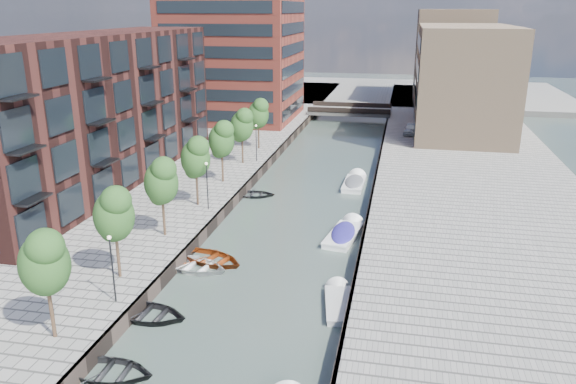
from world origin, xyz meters
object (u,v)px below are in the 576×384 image
(tree_1, at_px, (114,212))
(sloop_3, at_px, (194,269))
(tree_3, at_px, (195,156))
(car, at_px, (411,129))
(tree_2, at_px, (161,180))
(tree_6, at_px, (258,113))
(bridge, at_px, (350,111))
(motorboat_3, at_px, (345,233))
(sloop_2, at_px, (212,262))
(motorboat_2, at_px, (339,302))
(tree_4, at_px, (221,138))
(tree_5, at_px, (242,124))
(sloop_4, at_px, (254,196))
(sloop_1, at_px, (148,318))
(motorboat_4, at_px, (355,183))
(sloop_0, at_px, (109,376))
(tree_0, at_px, (44,260))

(tree_1, distance_m, sloop_3, 7.38)
(tree_3, relative_size, car, 1.39)
(tree_2, xyz_separation_m, tree_6, (0.00, 28.00, 0.00))
(bridge, height_order, motorboat_3, bridge)
(tree_2, distance_m, tree_3, 7.00)
(sloop_2, distance_m, motorboat_3, 11.03)
(tree_3, relative_size, motorboat_2, 1.23)
(tree_4, bearing_deg, tree_5, 90.00)
(tree_4, bearing_deg, sloop_4, -16.11)
(tree_1, relative_size, tree_3, 1.00)
(tree_5, distance_m, sloop_4, 10.18)
(tree_6, distance_m, sloop_1, 38.29)
(sloop_4, bearing_deg, sloop_2, 175.99)
(sloop_1, bearing_deg, tree_3, 14.67)
(tree_6, bearing_deg, sloop_2, -81.79)
(bridge, distance_m, motorboat_4, 35.61)
(tree_5, height_order, sloop_4, tree_5)
(sloop_1, relative_size, motorboat_2, 1.01)
(tree_3, height_order, motorboat_3, tree_3)
(tree_3, height_order, sloop_3, tree_3)
(motorboat_3, bearing_deg, sloop_3, -139.84)
(bridge, relative_size, sloop_0, 2.84)
(sloop_0, bearing_deg, sloop_3, -0.37)
(car, bearing_deg, bridge, 130.25)
(car, bearing_deg, motorboat_4, -98.67)
(sloop_0, distance_m, motorboat_3, 22.21)
(tree_0, distance_m, sloop_3, 12.52)
(tree_5, xyz_separation_m, motorboat_3, (13.03, -16.11, -5.08))
(bridge, xyz_separation_m, sloop_1, (-5.40, -63.79, -1.39))
(bridge, distance_m, sloop_4, 41.32)
(sloop_1, bearing_deg, tree_0, 147.85)
(tree_4, bearing_deg, motorboat_2, -55.16)
(tree_3, bearing_deg, motorboat_3, -9.20)
(tree_3, height_order, sloop_1, tree_3)
(tree_3, bearing_deg, bridge, 79.75)
(tree_2, height_order, sloop_4, tree_2)
(bridge, bearing_deg, sloop_2, -94.29)
(sloop_0, distance_m, sloop_3, 12.03)
(tree_2, height_order, tree_5, same)
(sloop_0, xyz_separation_m, motorboat_3, (9.41, 20.11, 0.23))
(tree_4, relative_size, sloop_1, 1.22)
(tree_2, height_order, sloop_0, tree_2)
(tree_6, relative_size, motorboat_3, 0.99)
(tree_0, bearing_deg, motorboat_4, 69.01)
(sloop_1, distance_m, motorboat_2, 11.41)
(tree_3, relative_size, sloop_1, 1.22)
(sloop_3, bearing_deg, tree_3, 30.43)
(car, bearing_deg, sloop_3, -102.79)
(sloop_3, distance_m, motorboat_3, 12.54)
(tree_0, bearing_deg, tree_6, 90.00)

